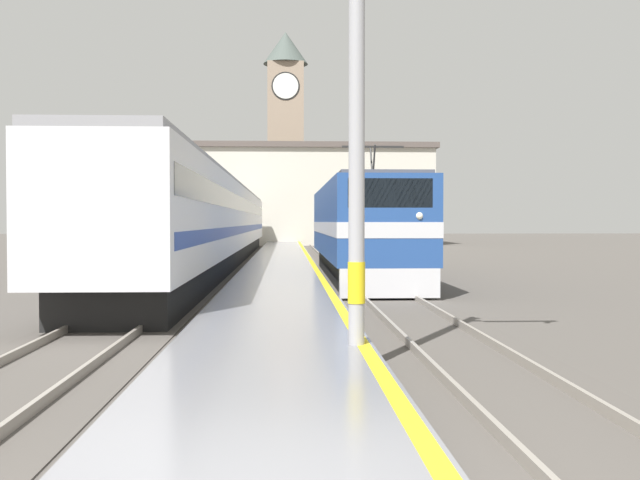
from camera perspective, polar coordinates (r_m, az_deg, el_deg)
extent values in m
plane|color=#514C47|center=(35.12, -2.94, -2.14)|extent=(200.00, 200.00, 0.00)
cube|color=slate|center=(30.12, -3.00, -2.36)|extent=(2.97, 140.00, 0.40)
cube|color=yellow|center=(30.12, -0.46, -1.97)|extent=(0.20, 140.00, 0.00)
cube|color=#514C47|center=(30.26, 2.78, -2.70)|extent=(2.83, 140.00, 0.02)
cube|color=gray|center=(30.20, 1.43, -2.55)|extent=(0.07, 140.00, 0.14)
cube|color=gray|center=(30.33, 4.14, -2.54)|extent=(0.07, 140.00, 0.14)
cube|color=#514C47|center=(30.34, -9.31, -2.70)|extent=(2.83, 140.00, 0.02)
cube|color=gray|center=(30.42, -10.65, -2.55)|extent=(0.07, 140.00, 0.14)
cube|color=gray|center=(30.26, -7.96, -2.56)|extent=(0.07, 140.00, 0.14)
cube|color=black|center=(28.75, 3.06, -2.03)|extent=(2.46, 15.40, 0.90)
cube|color=#23478C|center=(28.70, 3.07, 1.46)|extent=(2.90, 16.74, 2.61)
cube|color=silver|center=(28.70, 3.07, 0.94)|extent=(2.92, 16.76, 0.44)
cube|color=silver|center=(20.61, 5.31, -3.28)|extent=(2.76, 0.30, 0.81)
cube|color=black|center=(20.46, 5.36, 3.59)|extent=(2.32, 0.12, 0.80)
sphere|color=white|center=(20.32, 3.15, 1.85)|extent=(0.20, 0.20, 0.20)
sphere|color=white|center=(20.54, 7.58, 1.83)|extent=(0.20, 0.20, 0.20)
cube|color=#4C4C51|center=(28.73, 3.07, 4.18)|extent=(2.61, 15.90, 0.12)
cylinder|color=#333333|center=(24.27, 4.13, 6.01)|extent=(0.06, 0.63, 1.03)
cylinder|color=#333333|center=(24.96, 3.94, 5.88)|extent=(0.06, 0.63, 1.03)
cube|color=#262626|center=(24.66, 4.04, 7.11)|extent=(2.03, 0.08, 0.06)
cube|color=black|center=(39.61, -7.72, -1.10)|extent=(2.46, 49.53, 0.90)
cube|color=silver|center=(39.58, -7.73, 1.71)|extent=(2.90, 51.60, 2.99)
cube|color=black|center=(39.58, -7.74, 2.58)|extent=(2.92, 50.57, 0.64)
cube|color=navy|center=(39.58, -7.73, 0.85)|extent=(2.92, 50.57, 0.36)
cube|color=gray|center=(39.62, -7.74, 4.02)|extent=(2.67, 51.60, 0.20)
cylinder|color=#9E9EA3|center=(11.01, 2.81, 12.98)|extent=(0.23, 0.23, 7.98)
cylinder|color=yellow|center=(10.83, 2.79, -3.26)|extent=(0.25, 0.25, 0.60)
cube|color=gray|center=(83.50, -2.63, 6.64)|extent=(3.93, 3.93, 19.59)
cylinder|color=black|center=(82.48, -2.64, 11.65)|extent=(3.05, 0.06, 3.05)
cylinder|color=white|center=(82.45, -2.64, 11.65)|extent=(2.75, 0.10, 2.75)
cone|color=#47514C|center=(85.34, -2.64, 14.40)|extent=(4.92, 4.92, 3.54)
cube|color=beige|center=(70.71, -2.24, 3.23)|extent=(26.09, 7.64, 8.84)
cube|color=#564C47|center=(71.01, -2.24, 6.99)|extent=(26.69, 8.24, 0.50)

